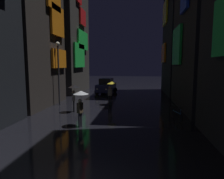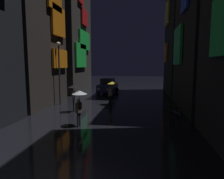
% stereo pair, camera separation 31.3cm
% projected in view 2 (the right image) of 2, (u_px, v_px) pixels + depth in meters
% --- Properties ---
extents(building_left_mid, '(4.25, 7.07, 16.16)m').
position_uv_depth(building_left_mid, '(28.00, 13.00, 17.12)').
color(building_left_mid, '#2D2826').
rests_on(building_left_mid, ground).
extents(building_left_far, '(4.25, 8.31, 15.19)m').
position_uv_depth(building_left_far, '(68.00, 35.00, 26.61)').
color(building_left_far, '#33302D').
rests_on(building_left_far, ground).
extents(building_right_mid, '(4.25, 8.19, 17.24)m').
position_uv_depth(building_right_mid, '(211.00, 0.00, 15.37)').
color(building_right_mid, black).
rests_on(building_right_mid, ground).
extents(pedestrian_far_right_black, '(0.90, 0.90, 2.12)m').
position_uv_depth(pedestrian_far_right_black, '(74.00, 91.00, 15.27)').
color(pedestrian_far_right_black, black).
rests_on(pedestrian_far_right_black, ground).
extents(pedestrian_foreground_right_yellow, '(0.90, 0.90, 2.12)m').
position_uv_depth(pedestrian_foreground_right_yellow, '(112.00, 87.00, 18.05)').
color(pedestrian_foreground_right_yellow, black).
rests_on(pedestrian_foreground_right_yellow, ground).
extents(pedestrian_foreground_left_clear, '(0.90, 0.90, 2.12)m').
position_uv_depth(pedestrian_foreground_left_clear, '(79.00, 98.00, 11.68)').
color(pedestrian_foreground_left_clear, '#2D2D38').
rests_on(pedestrian_foreground_left_clear, ground).
extents(bicycle_parked_at_storefront, '(0.53, 1.77, 0.96)m').
position_uv_depth(bicycle_parked_at_storefront, '(176.00, 115.00, 13.03)').
color(bicycle_parked_at_storefront, black).
rests_on(bicycle_parked_at_storefront, ground).
extents(car_distant, '(2.56, 4.29, 1.92)m').
position_uv_depth(car_distant, '(108.00, 86.00, 25.51)').
color(car_distant, navy).
rests_on(car_distant, ground).
extents(streetlamp_left_far, '(0.36, 0.36, 5.64)m').
position_uv_depth(streetlamp_left_far, '(59.00, 66.00, 17.82)').
color(streetlamp_left_far, '#2D2D33').
rests_on(streetlamp_left_far, ground).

